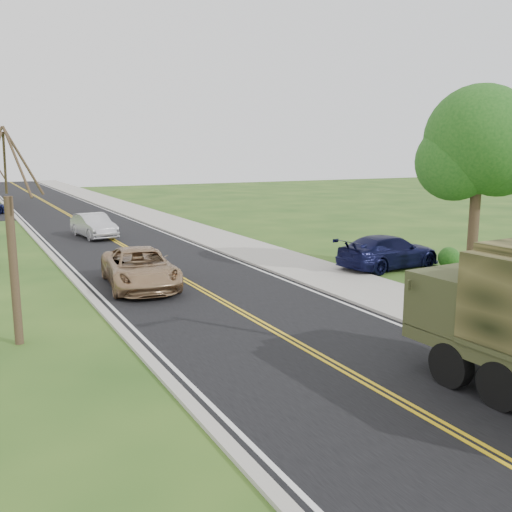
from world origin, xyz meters
TOP-DOWN VIEW (x-y plane):
  - ground at (0.00, 0.00)m, footprint 160.00×160.00m
  - road at (0.00, 40.00)m, footprint 8.00×120.00m
  - curb_right at (4.15, 40.00)m, footprint 0.30×120.00m
  - sidewalk_right at (5.90, 40.00)m, footprint 3.20×120.00m
  - curb_left at (-4.15, 40.00)m, footprint 0.30×120.00m
  - leafy_tree at (11.00, 10.01)m, footprint 4.83×4.50m
  - bare_tree_a at (-7.00, 10.00)m, footprint 1.93×2.26m
  - suv_champagne at (-1.97, 15.08)m, footprint 3.17×5.81m
  - sedan_silver at (-0.80, 29.23)m, footprint 2.19×4.76m
  - pickup_navy at (9.35, 13.36)m, footprint 5.54×2.73m

SIDE VIEW (x-z plane):
  - ground at x=0.00m, z-range 0.00..0.00m
  - road at x=0.00m, z-range 0.00..0.01m
  - sidewalk_right at x=5.90m, z-range 0.00..0.10m
  - curb_left at x=-4.15m, z-range 0.00..0.10m
  - curb_right at x=4.15m, z-range 0.00..0.12m
  - sedan_silver at x=-0.80m, z-range 0.00..1.51m
  - suv_champagne at x=-1.97m, z-range 0.00..1.54m
  - pickup_navy at x=9.35m, z-range 0.00..1.55m
  - bare_tree_a at x=-7.00m, z-range -0.41..5.66m
  - leafy_tree at x=11.00m, z-range 1.44..9.54m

